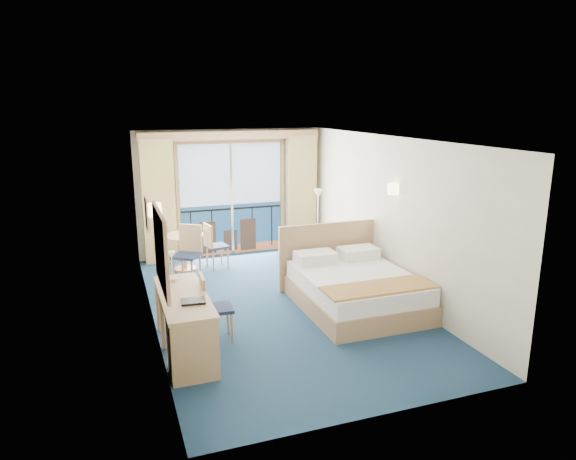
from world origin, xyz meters
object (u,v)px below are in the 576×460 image
object	(u,v)px
floor_lamp	(318,206)
desk_chair	(211,304)
round_table	(184,243)
nightstand	(353,263)
armchair	(321,245)
desk	(190,336)
bed	(354,287)
table_chair_a	(213,243)
table_chair_b	(188,250)

from	to	relation	value
floor_lamp	desk_chair	distance (m)	4.33
round_table	nightstand	bearing A→B (deg)	-28.74
armchair	desk	world-z (taller)	desk
floor_lamp	desk_chair	size ratio (longest dim) A/B	1.55
bed	table_chair_a	xyz separation A→B (m)	(-1.73, 2.77, 0.18)
desk_chair	table_chair_a	size ratio (longest dim) A/B	1.05
nightstand	floor_lamp	size ratio (longest dim) A/B	0.41
bed	floor_lamp	world-z (taller)	floor_lamp
table_chair_a	armchair	bearing A→B (deg)	-112.00
round_table	table_chair_b	distance (m)	0.67
armchair	table_chair_b	distance (m)	2.77
bed	nightstand	distance (m)	1.42
round_table	table_chair_a	xyz separation A→B (m)	(0.56, -0.09, -0.02)
desk	round_table	distance (m)	4.05
nightstand	round_table	world-z (taller)	round_table
desk	table_chair_a	size ratio (longest dim) A/B	1.91
desk_chair	round_table	bearing A→B (deg)	1.41
floor_lamp	table_chair_b	bearing A→B (deg)	-169.30
table_chair_a	bed	bearing A→B (deg)	-160.31
desk	desk_chair	bearing A→B (deg)	60.58
nightstand	round_table	distance (m)	3.33
nightstand	table_chair_a	size ratio (longest dim) A/B	0.67
armchair	desk	size ratio (longest dim) A/B	0.46
nightstand	desk_chair	xyz separation A→B (m)	(-3.04, -1.70, 0.24)
table_chair_a	nightstand	bearing A→B (deg)	-134.84
nightstand	armchair	bearing A→B (deg)	99.20
desk	table_chair_a	world-z (taller)	table_chair_a
bed	desk_chair	xyz separation A→B (m)	(-2.41, -0.43, 0.21)
desk_chair	table_chair_a	distance (m)	3.27
bed	round_table	world-z (taller)	bed
nightstand	armchair	distance (m)	1.15
floor_lamp	table_chair_b	distance (m)	2.92
table_chair_a	floor_lamp	bearing A→B (deg)	-103.46
desk	table_chair_b	world-z (taller)	table_chair_b
floor_lamp	table_chair_b	size ratio (longest dim) A/B	1.42
armchair	bed	bearing A→B (deg)	56.66
table_chair_a	round_table	bearing A→B (deg)	68.19
bed	table_chair_a	distance (m)	3.28
desk_chair	armchair	bearing A→B (deg)	-41.69
armchair	floor_lamp	size ratio (longest dim) A/B	0.54
desk_chair	nightstand	bearing A→B (deg)	-57.25
armchair	floor_lamp	xyz separation A→B (m)	(0.06, 0.33, 0.76)
bed	floor_lamp	distance (m)	2.89
bed	table_chair_a	size ratio (longest dim) A/B	2.44
armchair	table_chair_a	xyz separation A→B (m)	(-2.17, 0.37, 0.15)
desk	table_chair_b	bearing A→B (deg)	81.47
nightstand	desk	bearing A→B (deg)	-144.96
table_chair_b	nightstand	bearing A→B (deg)	16.25
desk	floor_lamp	bearing A→B (deg)	49.40
nightstand	floor_lamp	xyz separation A→B (m)	(-0.12, 1.46, 0.82)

